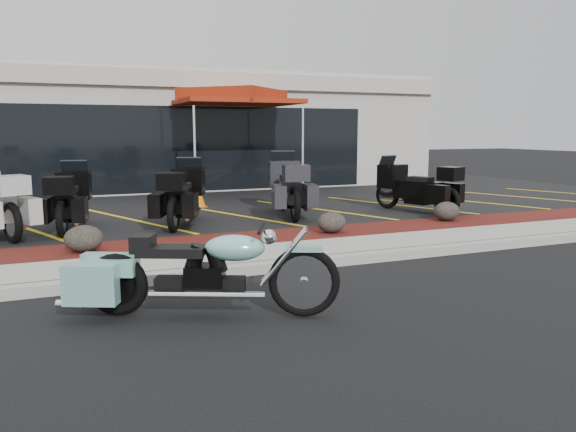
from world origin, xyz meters
name	(u,v)px	position (x,y,z in m)	size (l,w,h in m)	color
ground	(352,280)	(0.00, 0.00, 0.00)	(90.00, 90.00, 0.00)	black
curb	(323,261)	(0.00, 0.90, 0.07)	(24.00, 0.25, 0.15)	gray
sidewalk	(305,252)	(0.00, 1.60, 0.07)	(24.00, 1.20, 0.15)	gray
mulch_bed	(278,239)	(0.00, 2.80, 0.08)	(24.00, 1.20, 0.16)	#370E0C
upper_lot	(205,204)	(0.00, 8.20, 0.07)	(26.00, 9.60, 0.15)	black
dealership_building	(162,132)	(0.00, 14.47, 2.01)	(18.00, 8.16, 4.00)	#A7A297
boulder_left	(84,239)	(-3.37, 2.63, 0.37)	(0.60, 0.50, 0.43)	black
boulder_mid	(332,222)	(1.02, 2.63, 0.36)	(0.56, 0.46, 0.39)	black
boulder_right	(447,211)	(3.94, 2.97, 0.36)	(0.57, 0.48, 0.41)	black
hero_cruiser	(304,272)	(-1.25, -1.17, 0.53)	(2.98, 0.76, 1.05)	#7CC1B6
touring_black_front	(75,192)	(-3.37, 5.69, 0.81)	(2.27, 0.87, 1.32)	black
touring_black_mid	(190,188)	(-1.04, 5.40, 0.83)	(2.32, 0.89, 1.35)	black
touring_grey	(283,181)	(1.32, 5.82, 0.87)	(2.48, 0.95, 1.45)	#2B2A2F
touring_black_rear	(388,182)	(3.83, 5.13, 0.81)	(2.27, 0.87, 1.32)	black
traffic_cone	(199,197)	(-0.40, 7.22, 0.41)	(0.31, 0.31, 0.51)	orange
popup_canopy	(233,99)	(1.28, 9.63, 2.99)	(4.15, 4.15, 3.12)	silver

